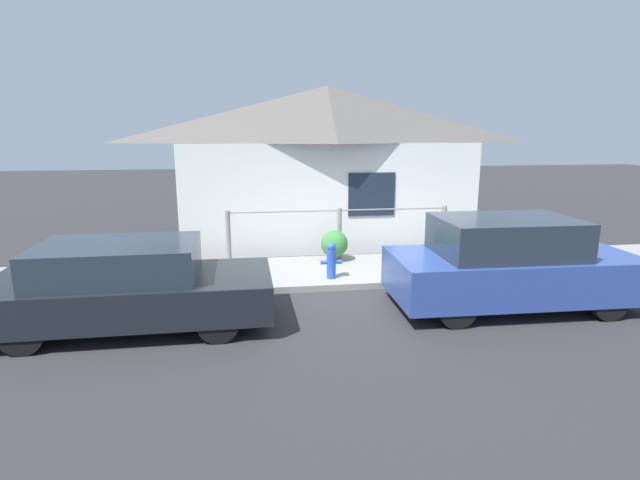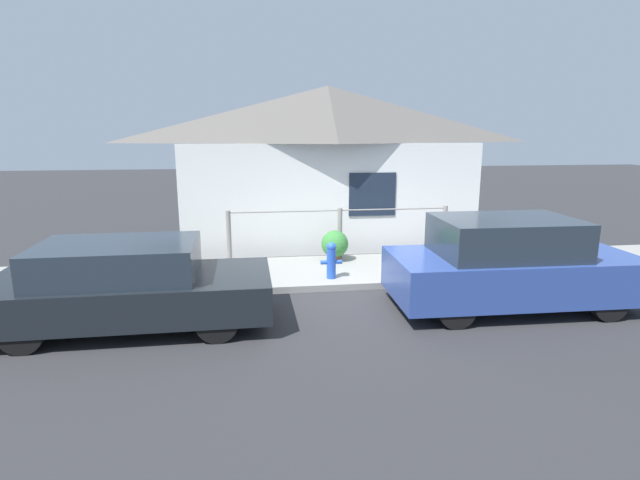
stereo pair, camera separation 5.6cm
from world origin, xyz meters
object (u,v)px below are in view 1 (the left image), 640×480
Objects in this scene: car_right at (510,264)px; potted_plant_by_fence at (155,248)px; car_left at (129,286)px; fire_hydrant at (331,259)px; potted_plant_near_hydrant at (334,245)px.

car_right reaches higher than potted_plant_by_fence.
car_left is 3.13m from potted_plant_by_fence.
fire_hydrant reaches higher than potted_plant_near_hydrant.
potted_plant_near_hydrant is at bearing 77.48° from fire_hydrant.
fire_hydrant is at bearing -23.11° from potted_plant_by_fence.
potted_plant_near_hydrant is (-2.39, 2.91, -0.26)m from car_right.
fire_hydrant is 1.06× the size of potted_plant_near_hydrant.
car_left is 4.61m from potted_plant_near_hydrant.
potted_plant_near_hydrant is 1.02× the size of potted_plant_by_fence.
potted_plant_by_fence is (-0.16, 3.12, -0.16)m from car_left.
car_right is at bearing -50.58° from potted_plant_near_hydrant.
fire_hydrant is at bearing 26.02° from car_left.
fire_hydrant is (3.29, 1.64, -0.16)m from car_left.
car_left reaches higher than potted_plant_by_fence.
fire_hydrant is 1.30m from potted_plant_near_hydrant.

